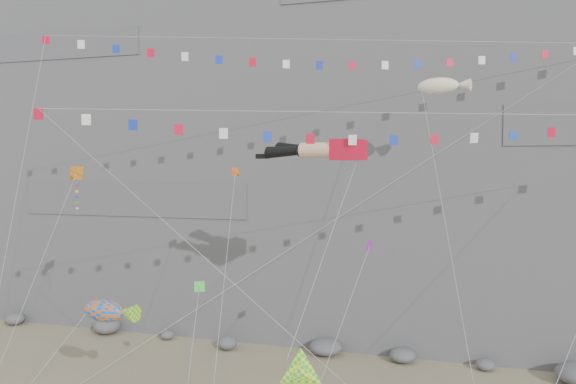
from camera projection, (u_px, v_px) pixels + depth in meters
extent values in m
cube|color=slate|center=(358.00, 68.00, 57.70)|extent=(80.00, 28.00, 50.00)
cube|color=red|center=(349.00, 150.00, 31.26)|extent=(1.90, 2.28, 1.16)
cylinder|color=#E4B18E|center=(317.00, 150.00, 31.66)|extent=(2.13, 1.35, 0.86)
sphere|color=black|center=(302.00, 150.00, 32.17)|extent=(0.79, 0.79, 0.79)
cone|color=black|center=(285.00, 152.00, 32.79)|extent=(2.46, 1.31, 0.80)
cube|color=black|center=(262.00, 156.00, 33.62)|extent=(0.82, 0.53, 0.29)
cylinder|color=#E4B18E|center=(326.00, 150.00, 32.65)|extent=(2.13, 1.35, 0.86)
sphere|color=black|center=(312.00, 151.00, 33.16)|extent=(0.79, 0.79, 0.79)
cone|color=black|center=(295.00, 149.00, 33.77)|extent=(2.48, 1.32, 0.86)
cube|color=black|center=(273.00, 151.00, 34.59)|extent=(0.82, 0.53, 0.29)
cylinder|color=gray|center=(294.00, 318.00, 26.12)|extent=(0.03, 0.03, 20.37)
cylinder|color=gray|center=(174.00, 224.00, 32.83)|extent=(0.03, 0.03, 31.73)
cylinder|color=gray|center=(430.00, 293.00, 26.82)|extent=(0.03, 0.03, 19.82)
cylinder|color=gray|center=(24.00, 306.00, 31.00)|extent=(0.03, 0.03, 17.06)
cylinder|color=gray|center=(40.00, 383.00, 29.98)|extent=(0.03, 0.03, 9.70)
cylinder|color=gray|center=(462.00, 260.00, 29.53)|extent=(0.03, 0.03, 24.87)
cylinder|color=gray|center=(221.00, 312.00, 29.64)|extent=(0.03, 0.03, 20.11)
cylinder|color=gray|center=(323.00, 374.00, 26.27)|extent=(0.03, 0.03, 15.91)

